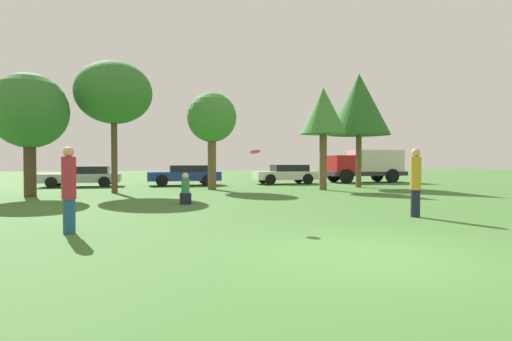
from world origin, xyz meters
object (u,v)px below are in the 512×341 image
tree_1 (114,93)px  person_catcher (416,181)px  tree_0 (29,112)px  parked_car_white (286,174)px  parked_car_blue (185,174)px  person_thrower (69,189)px  tree_3 (323,112)px  parked_car_silver (82,176)px  tree_4 (359,105)px  delivery_truck_red (366,164)px  frisbee (255,152)px  tree_2 (212,119)px  bystander_sitting (185,191)px

tree_1 → person_catcher: bearing=-50.8°
tree_0 → parked_car_white: bearing=24.5°
parked_car_blue → person_thrower: bearing=76.9°
person_thrower → tree_0: size_ratio=0.34×
person_catcher → tree_3: tree_3 is taller
parked_car_silver → parked_car_blue: bearing=177.9°
person_thrower → tree_4: size_ratio=0.27×
parked_car_blue → delivery_truck_red: 12.96m
tree_1 → tree_3: tree_1 is taller
parked_car_silver → parked_car_blue: size_ratio=1.01×
person_catcher → frisbee: bearing=-2.4°
tree_2 → parked_car_white: bearing=35.1°
bystander_sitting → tree_4: tree_4 is taller
delivery_truck_red → frisbee: bearing=52.0°
bystander_sitting → person_thrower: bearing=-118.8°
frisbee → parked_car_blue: frisbee is taller
bystander_sitting → tree_3: tree_3 is taller
bystander_sitting → tree_0: size_ratio=0.21×
frisbee → parked_car_white: 16.97m
person_catcher → parked_car_blue: 16.64m
delivery_truck_red → tree_0: bearing=18.2°
tree_0 → delivery_truck_red: size_ratio=0.92×
person_catcher → tree_4: (4.72, 11.42, 3.84)m
person_thrower → tree_3: 15.03m
frisbee → delivery_truck_red: 20.41m
parked_car_blue → delivery_truck_red: (12.94, 0.26, 0.61)m
tree_4 → delivery_truck_red: bearing=55.2°
tree_4 → parked_car_blue: 11.41m
tree_0 → delivery_truck_red: 21.24m
tree_2 → parked_car_blue: 5.24m
tree_1 → tree_3: bearing=-3.4°
person_thrower → tree_2: bearing=66.6°
tree_1 → person_thrower: bearing=-89.7°
parked_car_silver → delivery_truck_red: 19.03m
tree_1 → tree_2: tree_1 is taller
bystander_sitting → tree_2: tree_2 is taller
person_thrower → person_catcher: size_ratio=0.97×
parked_car_white → tree_4: bearing=124.0°
bystander_sitting → tree_0: 8.37m
tree_1 → tree_3: 10.58m
tree_0 → person_thrower: bearing=-70.9°
parked_car_blue → parked_car_silver: bearing=-2.1°
bystander_sitting → parked_car_silver: 12.38m
parked_car_silver → parked_car_white: bearing=178.4°
parked_car_blue → parked_car_white: bearing=178.9°
parked_car_white → parked_car_silver: bearing=-1.6°
tree_2 → parked_car_white: tree_2 is taller
tree_1 → delivery_truck_red: (16.72, 5.50, -3.46)m
person_catcher → tree_1: bearing=-52.5°
parked_car_blue → parked_car_white: 6.70m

